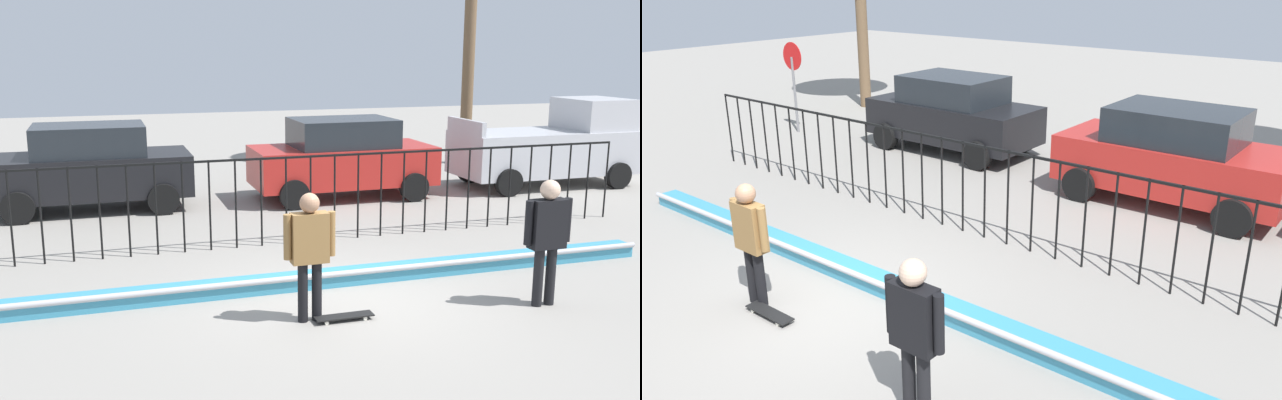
{
  "view_description": "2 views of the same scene",
  "coord_description": "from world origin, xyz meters",
  "views": [
    {
      "loc": [
        -3.22,
        -9.15,
        3.58
      ],
      "look_at": [
        0.27,
        1.94,
        1.06
      ],
      "focal_mm": 39.92,
      "sensor_mm": 36.0,
      "label": 1
    },
    {
      "loc": [
        6.23,
        -4.9,
        4.32
      ],
      "look_at": [
        0.42,
        2.58,
        0.84
      ],
      "focal_mm": 35.07,
      "sensor_mm": 36.0,
      "label": 2
    }
  ],
  "objects": [
    {
      "name": "parked_car_red",
      "position": [
        2.34,
        6.74,
        0.97
      ],
      "size": [
        4.3,
        2.12,
        1.9
      ],
      "rotation": [
        0.0,
        0.0,
        -0.07
      ],
      "color": "#B2231E",
      "rests_on": "ground"
    },
    {
      "name": "ground_plane",
      "position": [
        0.0,
        0.0,
        0.0
      ],
      "size": [
        60.0,
        60.0,
        0.0
      ],
      "primitive_type": "plane",
      "color": "gray"
    },
    {
      "name": "camera_operator",
      "position": [
        2.64,
        -1.02,
        1.08
      ],
      "size": [
        0.73,
        0.27,
        1.8
      ],
      "rotation": [
        0.0,
        0.0,
        2.71
      ],
      "color": "black",
      "rests_on": "ground"
    },
    {
      "name": "skateboard",
      "position": [
        -0.24,
        -0.74,
        0.06
      ],
      "size": [
        0.8,
        0.2,
        0.07
      ],
      "rotation": [
        0.0,
        0.0,
        -0.09
      ],
      "color": "black",
      "rests_on": "ground"
    },
    {
      "name": "skateboarder",
      "position": [
        -0.67,
        -0.6,
        1.04
      ],
      "size": [
        0.7,
        0.26,
        1.74
      ],
      "rotation": [
        0.0,
        0.0,
        0.51
      ],
      "color": "black",
      "rests_on": "ground"
    },
    {
      "name": "pickup_truck",
      "position": [
        8.06,
        6.58,
        1.04
      ],
      "size": [
        4.7,
        2.12,
        2.24
      ],
      "rotation": [
        0.0,
        0.0,
        0.01
      ],
      "color": "#B7B7BC",
      "rests_on": "ground"
    },
    {
      "name": "bowl_coping_ledge",
      "position": [
        0.0,
        0.68,
        0.12
      ],
      "size": [
        11.0,
        0.41,
        0.27
      ],
      "color": "teal",
      "rests_on": "ground"
    },
    {
      "name": "perimeter_fence",
      "position": [
        -0.0,
        3.14,
        1.02
      ],
      "size": [
        14.04,
        0.04,
        1.63
      ],
      "color": "black",
      "rests_on": "ground"
    },
    {
      "name": "parked_car_black",
      "position": [
        -3.41,
        7.15,
        0.97
      ],
      "size": [
        4.3,
        2.12,
        1.9
      ],
      "rotation": [
        0.0,
        0.0,
        0.04
      ],
      "color": "black",
      "rests_on": "ground"
    }
  ]
}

